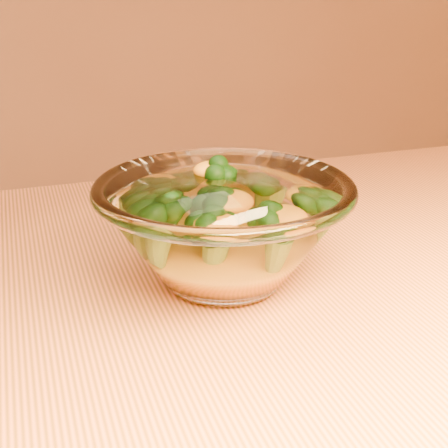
{
  "coord_description": "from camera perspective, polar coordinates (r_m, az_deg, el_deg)",
  "views": [
    {
      "loc": [
        -0.09,
        -0.45,
        1.02
      ],
      "look_at": [
        0.08,
        0.05,
        0.81
      ],
      "focal_mm": 50.0,
      "sensor_mm": 36.0,
      "label": 1
    }
  ],
  "objects": [
    {
      "name": "table",
      "position": [
        0.59,
        -5.59,
        -17.09
      ],
      "size": [
        1.2,
        0.8,
        0.75
      ],
      "color": "#E37644",
      "rests_on": "ground"
    },
    {
      "name": "glass_bowl",
      "position": [
        0.57,
        0.0,
        -0.48
      ],
      "size": [
        0.24,
        0.24,
        0.1
      ],
      "color": "white",
      "rests_on": "table"
    },
    {
      "name": "cheese_sauce",
      "position": [
        0.58,
        0.0,
        -2.49
      ],
      "size": [
        0.13,
        0.13,
        0.04
      ],
      "primitive_type": "ellipsoid",
      "color": "#FFA515",
      "rests_on": "glass_bowl"
    },
    {
      "name": "broccoli_heap",
      "position": [
        0.57,
        -0.74,
        1.0
      ],
      "size": [
        0.17,
        0.15,
        0.08
      ],
      "color": "black",
      "rests_on": "cheese_sauce"
    }
  ]
}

